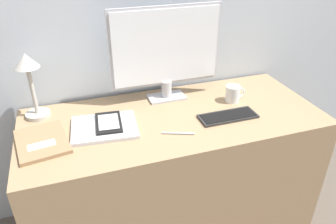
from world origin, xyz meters
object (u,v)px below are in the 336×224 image
object	(u,v)px
ereader	(109,122)
coffee_mug	(233,94)
keyboard	(228,116)
notebook	(42,141)
laptop	(104,127)
monitor	(166,51)
pen	(178,133)
desk_lamp	(29,76)

from	to	relation	value
ereader	coffee_mug	bearing A→B (deg)	4.01
keyboard	notebook	xyz separation A→B (m)	(-0.86, 0.06, 0.00)
laptop	ereader	distance (m)	0.03
monitor	notebook	size ratio (longest dim) A/B	1.94
keyboard	laptop	size ratio (longest dim) A/B	0.90
notebook	pen	bearing A→B (deg)	-11.79
keyboard	laptop	world-z (taller)	laptop
laptop	notebook	distance (m)	0.27
monitor	coffee_mug	world-z (taller)	monitor
laptop	ereader	xyz separation A→B (m)	(0.02, 0.01, 0.01)
keyboard	coffee_mug	bearing A→B (deg)	54.95
monitor	keyboard	distance (m)	0.45
pen	monitor	bearing A→B (deg)	80.11
desk_lamp	keyboard	bearing A→B (deg)	-19.26
monitor	laptop	distance (m)	0.49
keyboard	desk_lamp	xyz separation A→B (m)	(-0.87, 0.30, 0.21)
desk_lamp	pen	xyz separation A→B (m)	(0.59, -0.37, -0.21)
ereader	notebook	world-z (taller)	ereader
desk_lamp	pen	size ratio (longest dim) A/B	2.30
laptop	desk_lamp	size ratio (longest dim) A/B	0.98
notebook	laptop	bearing A→B (deg)	5.49
monitor	desk_lamp	size ratio (longest dim) A/B	1.79
monitor	coffee_mug	distance (m)	0.42
ereader	pen	bearing A→B (deg)	-29.57
laptop	notebook	xyz separation A→B (m)	(-0.27, -0.03, -0.00)
monitor	ereader	world-z (taller)	monitor
monitor	notebook	distance (m)	0.72
keyboard	monitor	bearing A→B (deg)	126.73
laptop	ereader	world-z (taller)	ereader
ereader	coffee_mug	distance (m)	0.67
ereader	pen	distance (m)	0.32
ereader	notebook	size ratio (longest dim) A/B	0.67
laptop	desk_lamp	bearing A→B (deg)	142.74
desk_lamp	pen	bearing A→B (deg)	-31.64
laptop	pen	distance (m)	0.34
monitor	ereader	xyz separation A→B (m)	(-0.34, -0.19, -0.24)
laptop	desk_lamp	world-z (taller)	desk_lamp
laptop	pen	world-z (taller)	laptop
laptop	monitor	bearing A→B (deg)	29.44
laptop	coffee_mug	size ratio (longest dim) A/B	2.87
monitor	coffee_mug	xyz separation A→B (m)	(0.32, -0.15, -0.22)
laptop	notebook	world-z (taller)	same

